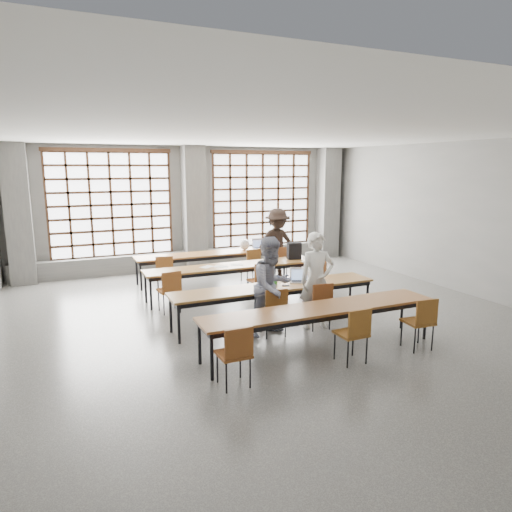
{
  "coord_description": "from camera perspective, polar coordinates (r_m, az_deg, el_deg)",
  "views": [
    {
      "loc": [
        -3.65,
        -7.47,
        2.93
      ],
      "look_at": [
        -0.18,
        0.4,
        1.23
      ],
      "focal_mm": 32.0,
      "sensor_mm": 36.0,
      "label": 1
    }
  ],
  "objects": [
    {
      "name": "floor",
      "position": [
        8.81,
        2.14,
        -8.25
      ],
      "size": [
        11.0,
        11.0,
        0.0
      ],
      "primitive_type": "plane",
      "color": "#4A4B48",
      "rests_on": "ground"
    },
    {
      "name": "ceiling",
      "position": [
        8.33,
        2.32,
        15.09
      ],
      "size": [
        11.0,
        11.0,
        0.0
      ],
      "primitive_type": "plane",
      "rotation": [
        3.14,
        0.0,
        0.0
      ],
      "color": "silver",
      "rests_on": "floor"
    },
    {
      "name": "wall_back",
      "position": [
        13.53,
        -8.08,
        6.05
      ],
      "size": [
        10.0,
        0.0,
        10.0
      ],
      "primitive_type": "plane",
      "rotation": [
        1.57,
        0.0,
        0.0
      ],
      "color": "slate",
      "rests_on": "floor"
    },
    {
      "name": "wall_right",
      "position": [
        11.49,
        25.33,
        4.2
      ],
      "size": [
        0.0,
        11.0,
        11.0
      ],
      "primitive_type": "plane",
      "rotation": [
        1.57,
        0.0,
        -1.57
      ],
      "color": "slate",
      "rests_on": "floor"
    },
    {
      "name": "column_left",
      "position": [
        12.77,
        -27.59,
        4.6
      ],
      "size": [
        0.6,
        0.55,
        3.5
      ],
      "primitive_type": "cube",
      "color": "#51514E",
      "rests_on": "floor"
    },
    {
      "name": "column_mid",
      "position": [
        13.26,
        -7.75,
        5.96
      ],
      "size": [
        0.6,
        0.55,
        3.5
      ],
      "primitive_type": "cube",
      "color": "#51514E",
      "rests_on": "floor"
    },
    {
      "name": "column_right",
      "position": [
        15.13,
        8.96,
        6.56
      ],
      "size": [
        0.6,
        0.55,
        3.5
      ],
      "primitive_type": "cube",
      "color": "#51514E",
      "rests_on": "floor"
    },
    {
      "name": "window_left",
      "position": [
        13.01,
        -17.64,
        6.11
      ],
      "size": [
        3.32,
        0.12,
        3.0
      ],
      "color": "white",
      "rests_on": "wall_back"
    },
    {
      "name": "window_right",
      "position": [
        14.21,
        0.81,
        7.01
      ],
      "size": [
        3.32,
        0.12,
        3.0
      ],
      "color": "white",
      "rests_on": "wall_back"
    },
    {
      "name": "sill_ledge",
      "position": [
        13.55,
        -7.68,
        -0.34
      ],
      "size": [
        9.8,
        0.35,
        0.5
      ],
      "primitive_type": "cube",
      "color": "#51514E",
      "rests_on": "floor"
    },
    {
      "name": "desk_row_a",
      "position": [
        11.87,
        -5.35,
        0.12
      ],
      "size": [
        4.0,
        0.7,
        0.73
      ],
      "color": "brown",
      "rests_on": "floor"
    },
    {
      "name": "desk_row_b",
      "position": [
        10.35,
        -2.91,
        -1.48
      ],
      "size": [
        4.0,
        0.7,
        0.73
      ],
      "color": "brown",
      "rests_on": "floor"
    },
    {
      "name": "desk_row_c",
      "position": [
        8.58,
        2.37,
        -4.15
      ],
      "size": [
        4.0,
        0.7,
        0.73
      ],
      "color": "brown",
      "rests_on": "floor"
    },
    {
      "name": "desk_row_d",
      "position": [
        7.37,
        8.09,
        -6.84
      ],
      "size": [
        4.0,
        0.7,
        0.73
      ],
      "color": "brown",
      "rests_on": "floor"
    },
    {
      "name": "chair_back_left",
      "position": [
        10.94,
        -11.34,
        -1.69
      ],
      "size": [
        0.5,
        0.51,
        0.88
      ],
      "color": "brown",
      "rests_on": "floor"
    },
    {
      "name": "chair_back_mid",
      "position": [
        11.6,
        -0.56,
        -0.74
      ],
      "size": [
        0.45,
        0.46,
        0.88
      ],
      "color": "brown",
      "rests_on": "floor"
    },
    {
      "name": "chair_back_right",
      "position": [
        11.93,
        2.95,
        -0.42
      ],
      "size": [
        0.44,
        0.44,
        0.88
      ],
      "color": "brown",
      "rests_on": "floor"
    },
    {
      "name": "chair_mid_left",
      "position": [
        9.35,
        -10.69,
        -3.86
      ],
      "size": [
        0.45,
        0.46,
        0.88
      ],
      "color": "brown",
      "rests_on": "floor"
    },
    {
      "name": "chair_mid_centre",
      "position": [
        9.97,
        0.56,
        -2.72
      ],
      "size": [
        0.44,
        0.45,
        0.88
      ],
      "color": "brown",
      "rests_on": "floor"
    },
    {
      "name": "chair_mid_right",
      "position": [
        10.62,
        7.55,
        -1.96
      ],
      "size": [
        0.53,
        0.53,
        0.88
      ],
      "color": "brown",
      "rests_on": "floor"
    },
    {
      "name": "chair_front_left",
      "position": [
        7.94,
        2.34,
        -6.37
      ],
      "size": [
        0.47,
        0.48,
        0.88
      ],
      "color": "brown",
      "rests_on": "floor"
    },
    {
      "name": "chair_front_right",
      "position": [
        8.36,
        7.95,
        -5.57
      ],
      "size": [
        0.45,
        0.45,
        0.88
      ],
      "color": "brown",
      "rests_on": "floor"
    },
    {
      "name": "chair_near_left",
      "position": [
        6.17,
        -2.57,
        -11.68
      ],
      "size": [
        0.43,
        0.43,
        0.88
      ],
      "color": "brown",
      "rests_on": "floor"
    },
    {
      "name": "chair_near_mid",
      "position": [
        7.03,
        12.21,
        -9.0
      ],
      "size": [
        0.43,
        0.43,
        0.88
      ],
      "color": "brown",
      "rests_on": "floor"
    },
    {
      "name": "chair_near_right",
      "position": [
        7.82,
        19.96,
        -7.33
      ],
      "size": [
        0.46,
        0.46,
        0.88
      ],
      "color": "brown",
      "rests_on": "floor"
    },
    {
      "name": "student_male",
      "position": [
        8.38,
        7.58,
        -3.05
      ],
      "size": [
        0.71,
        0.53,
        1.77
      ],
      "primitive_type": "imported",
      "rotation": [
        0.0,
        0.0,
        -0.18
      ],
      "color": "silver",
      "rests_on": "floor"
    },
    {
      "name": "student_female",
      "position": [
        7.96,
        2.02,
        -3.8
      ],
      "size": [
        1.0,
        0.88,
        1.75
      ],
      "primitive_type": "imported",
      "rotation": [
        0.0,
        0.0,
        0.29
      ],
      "color": "#19204C",
      "rests_on": "floor"
    },
    {
      "name": "student_back",
      "position": [
        11.97,
        2.68,
        1.52
      ],
      "size": [
        1.25,
        0.78,
        1.85
      ],
      "primitive_type": "imported",
      "rotation": [
        0.0,
        0.0,
        -0.07
      ],
      "color": "black",
      "rests_on": "floor"
    },
    {
      "name": "laptop_front",
      "position": [
        8.9,
        5.43,
        -2.79
      ],
      "size": [
        0.46,
        0.44,
        0.26
      ],
      "color": "#BCBCC1",
      "rests_on": "desk_row_c"
    },
    {
      "name": "laptop_back",
      "position": [
        12.43,
        0.42,
        1.26
      ],
      "size": [
        0.39,
        0.34,
        0.26
      ],
      "color": "#B8B8BD",
      "rests_on": "desk_row_a"
    },
    {
      "name": "mouse",
      "position": [
        8.99,
        7.88,
        -2.98
      ],
      "size": [
        0.1,
        0.07,
        0.04
      ],
      "primitive_type": "ellipsoid",
      "rotation": [
        0.0,
        0.0,
        0.09
      ],
      "color": "white",
      "rests_on": "desk_row_c"
    },
    {
      "name": "green_box",
      "position": [
        8.6,
        1.84,
        -3.35
      ],
      "size": [
        0.26,
        0.15,
        0.09
      ],
      "primitive_type": "cube",
      "rotation": [
        0.0,
        0.0,
        0.24
      ],
      "color": "green",
      "rests_on": "desk_row_c"
    },
    {
      "name": "phone",
      "position": [
        8.55,
        3.75,
        -3.7
      ],
      "size": [
        0.14,
        0.1,
        0.01
      ],
      "primitive_type": "cube",
      "rotation": [
        0.0,
        0.0,
        -0.34
      ],
      "color": "black",
      "rests_on": "desk_row_c"
    },
    {
      "name": "paper_sheet_a",
      "position": [
        10.19,
        -6.17,
        -1.35
      ],
      "size": [
        0.36,
        0.33,
        0.0
      ],
      "primitive_type": "cube",
      "rotation": [
        0.0,
        0.0,
        0.54
      ],
      "color": "silver",
      "rests_on": "desk_row_b"
    },
    {
      "name": "paper_sheet_b",
      "position": [
        10.19,
        -4.39,
        -1.32
      ],
      "size": [
        0.36,
        0.34,
        0.0
      ],
      "primitive_type": "cube",
      "rotation": [
        0.0,
        0.0,
        -0.58
      ],
      "color": "silver",
      "rests_on": "desk_row_b"
    },
    {
      "name": "paper_sheet_c",
      "position": [
        10.37,
        -2.4,
        -1.08
      ],
      "size": [
        0.34,
        0.28,
        0.0
      ],
      "primitive_type": "cube",
      "rotation": [
        0.0,
        0.0,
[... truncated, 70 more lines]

